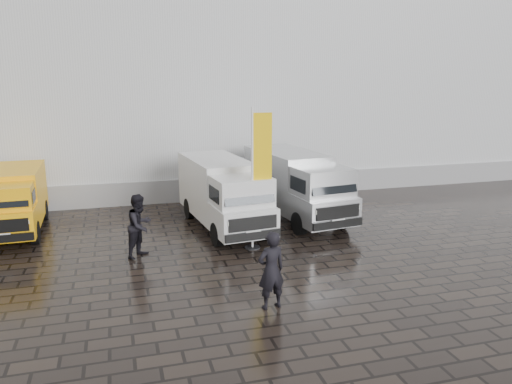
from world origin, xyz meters
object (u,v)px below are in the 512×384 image
at_px(wheelie_bin, 313,186).
at_px(van_yellow, 13,203).
at_px(van_white, 223,195).
at_px(van_silver, 296,187).
at_px(flagpole, 258,172).
at_px(person_tent, 140,226).
at_px(person_front, 271,270).

bearing_deg(wheelie_bin, van_yellow, 171.77).
distance_m(van_white, wheelie_bin, 6.14).
xyz_separation_m(van_yellow, van_silver, (10.15, -0.98, 0.16)).
height_order(van_white, flagpole, flagpole).
bearing_deg(wheelie_bin, person_tent, -162.48).
height_order(van_yellow, van_white, van_white).
xyz_separation_m(van_yellow, wheelie_bin, (12.11, 2.16, -0.60)).
height_order(van_white, person_tent, van_white).
height_order(van_silver, person_tent, van_silver).
distance_m(van_yellow, person_tent, 5.49).
distance_m(van_silver, person_tent, 6.56).
bearing_deg(flagpole, wheelie_bin, 54.21).
relative_size(van_white, wheelie_bin, 5.70).
height_order(van_silver, wheelie_bin, van_silver).
xyz_separation_m(van_silver, flagpole, (-2.36, -2.84, 1.21)).
xyz_separation_m(van_white, person_tent, (-3.05, -2.16, -0.24)).
distance_m(van_yellow, van_white, 7.34).
bearing_deg(person_tent, van_yellow, 90.49).
bearing_deg(van_silver, van_white, -178.94).
xyz_separation_m(van_white, person_front, (-0.27, -6.57, -0.27)).
distance_m(person_front, person_tent, 5.21).
xyz_separation_m(van_yellow, person_front, (6.92, -8.01, -0.14)).
bearing_deg(van_white, wheelie_bin, 29.74).
distance_m(van_yellow, flagpole, 8.79).
bearing_deg(person_tent, van_silver, -24.91).
bearing_deg(wheelie_bin, person_front, -135.38).
xyz_separation_m(van_yellow, person_tent, (4.14, -3.60, -0.12)).
height_order(van_silver, flagpole, flagpole).
bearing_deg(person_front, wheelie_bin, -127.90).
bearing_deg(flagpole, person_tent, 176.50).
bearing_deg(van_yellow, van_silver, -7.16).
bearing_deg(van_yellow, person_front, -50.81).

